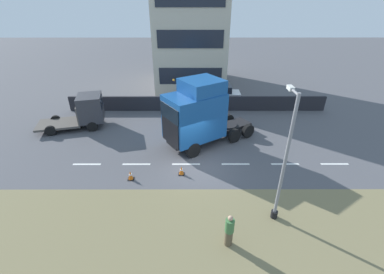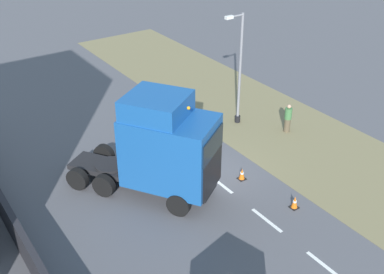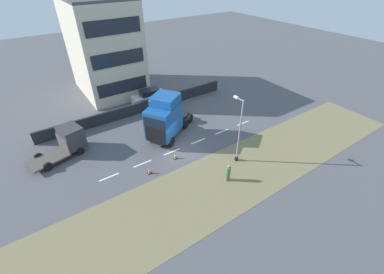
% 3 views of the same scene
% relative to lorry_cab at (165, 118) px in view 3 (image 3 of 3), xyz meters
% --- Properties ---
extents(ground_plane, '(120.00, 120.00, 0.00)m').
position_rel_lorry_cab_xyz_m(ground_plane, '(-2.49, -0.12, -2.40)').
color(ground_plane, '#515156').
rests_on(ground_plane, ground).
extents(grass_verge, '(7.00, 44.00, 0.01)m').
position_rel_lorry_cab_xyz_m(grass_verge, '(-8.49, -0.12, -2.40)').
color(grass_verge, olive).
rests_on(grass_verge, ground).
extents(lane_markings, '(0.16, 17.80, 0.00)m').
position_rel_lorry_cab_xyz_m(lane_markings, '(-2.49, -0.82, -2.40)').
color(lane_markings, white).
rests_on(lane_markings, ground).
extents(boundary_wall, '(0.25, 24.00, 1.38)m').
position_rel_lorry_cab_xyz_m(boundary_wall, '(6.51, -0.12, -1.71)').
color(boundary_wall, '#232328').
rests_on(boundary_wall, ground).
extents(building_block, '(10.54, 7.53, 13.29)m').
position_rel_lorry_cab_xyz_m(building_block, '(15.17, 0.53, 3.70)').
color(building_block, beige).
rests_on(building_block, ground).
extents(lorry_cab, '(5.75, 6.88, 4.93)m').
position_rel_lorry_cab_xyz_m(lorry_cab, '(0.00, 0.00, 0.00)').
color(lorry_cab, black).
rests_on(lorry_cab, ground).
extents(flatbed_truck, '(3.37, 5.54, 2.65)m').
position_rel_lorry_cab_xyz_m(flatbed_truck, '(3.09, 9.01, -1.01)').
color(flatbed_truck, '#333338').
rests_on(flatbed_truck, ground).
extents(parked_car, '(1.89, 4.50, 1.91)m').
position_rel_lorry_cab_xyz_m(parked_car, '(8.22, -2.16, -1.47)').
color(parked_car, silver).
rests_on(parked_car, ground).
extents(lamp_post, '(1.28, 0.32, 6.33)m').
position_rel_lorry_cab_xyz_m(lamp_post, '(-6.96, -3.58, 0.51)').
color(lamp_post, black).
rests_on(lamp_post, ground).
extents(pedestrian, '(0.39, 0.39, 1.65)m').
position_rel_lorry_cab_xyz_m(pedestrian, '(-8.60, -1.16, -1.60)').
color(pedestrian, brown).
rests_on(pedestrian, ground).
extents(traffic_cone_lead, '(0.36, 0.36, 0.58)m').
position_rel_lorry_cab_xyz_m(traffic_cone_lead, '(-4.04, 4.01, -2.12)').
color(traffic_cone_lead, black).
rests_on(traffic_cone_lead, ground).
extents(traffic_cone_trailing, '(0.36, 0.36, 0.58)m').
position_rel_lorry_cab_xyz_m(traffic_cone_trailing, '(-3.56, 1.04, -2.12)').
color(traffic_cone_trailing, black).
rests_on(traffic_cone_trailing, ground).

